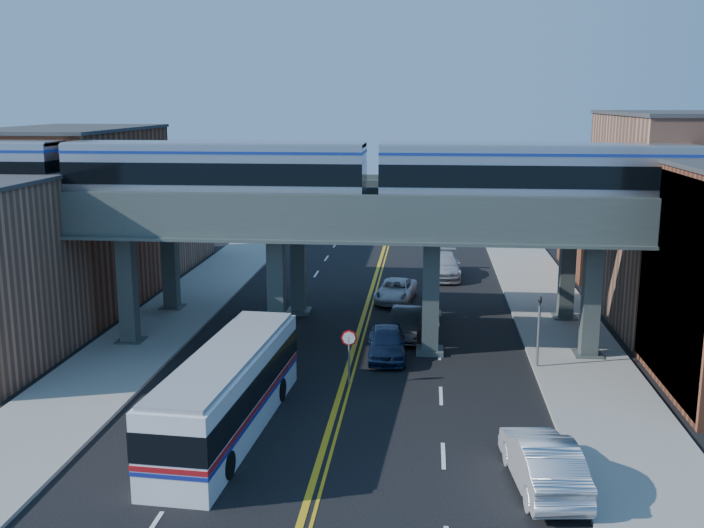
# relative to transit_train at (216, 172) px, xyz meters

# --- Properties ---
(ground) EXTENTS (120.00, 120.00, 0.00)m
(ground) POSITION_rel_transit_train_xyz_m (6.98, -8.00, -9.25)
(ground) COLOR black
(ground) RESTS_ON ground
(sidewalk_west) EXTENTS (5.00, 70.00, 0.16)m
(sidewalk_west) POSITION_rel_transit_train_xyz_m (-4.52, 2.00, -9.17)
(sidewalk_west) COLOR gray
(sidewalk_west) RESTS_ON ground
(sidewalk_east) EXTENTS (5.00, 70.00, 0.16)m
(sidewalk_east) POSITION_rel_transit_train_xyz_m (18.48, 2.00, -9.17)
(sidewalk_east) COLOR gray
(sidewalk_east) RESTS_ON ground
(building_west_b) EXTENTS (8.00, 14.00, 11.00)m
(building_west_b) POSITION_rel_transit_train_xyz_m (-11.52, 8.00, -3.75)
(building_west_b) COLOR brown
(building_west_b) RESTS_ON ground
(building_west_c) EXTENTS (8.00, 10.00, 8.00)m
(building_west_c) POSITION_rel_transit_train_xyz_m (-11.52, 21.00, -5.25)
(building_west_c) COLOR #A36E54
(building_west_c) RESTS_ON ground
(building_east_b) EXTENTS (8.00, 14.00, 12.00)m
(building_east_b) POSITION_rel_transit_train_xyz_m (25.48, 8.00, -3.25)
(building_east_b) COLOR #A36E54
(building_east_b) RESTS_ON ground
(building_east_c) EXTENTS (8.00, 10.00, 9.00)m
(building_east_c) POSITION_rel_transit_train_xyz_m (25.48, 21.00, -4.75)
(building_east_c) COLOR brown
(building_east_c) RESTS_ON ground
(mural_panel) EXTENTS (0.10, 9.50, 9.50)m
(mural_panel) POSITION_rel_transit_train_xyz_m (21.53, -4.00, -4.50)
(mural_panel) COLOR teal
(mural_panel) RESTS_ON ground
(elevated_viaduct_near) EXTENTS (52.00, 3.60, 7.40)m
(elevated_viaduct_near) POSITION_rel_transit_train_xyz_m (6.98, 0.00, -2.78)
(elevated_viaduct_near) COLOR #3C4644
(elevated_viaduct_near) RESTS_ON ground
(elevated_viaduct_far) EXTENTS (52.00, 3.60, 7.40)m
(elevated_viaduct_far) POSITION_rel_transit_train_xyz_m (6.98, 7.00, -2.78)
(elevated_viaduct_far) COLOR #3C4644
(elevated_viaduct_far) RESTS_ON ground
(transit_train) EXTENTS (46.92, 2.94, 3.43)m
(transit_train) POSITION_rel_transit_train_xyz_m (0.00, 0.00, 0.00)
(transit_train) COLOR black
(transit_train) RESTS_ON elevated_viaduct_near
(stop_sign) EXTENTS (0.76, 0.09, 2.63)m
(stop_sign) POSITION_rel_transit_train_xyz_m (7.28, -5.00, -7.50)
(stop_sign) COLOR slate
(stop_sign) RESTS_ON ground
(traffic_signal) EXTENTS (0.15, 0.18, 4.10)m
(traffic_signal) POSITION_rel_transit_train_xyz_m (16.18, -2.00, -6.95)
(traffic_signal) COLOR slate
(traffic_signal) RESTS_ON ground
(transit_bus) EXTENTS (3.50, 12.32, 3.13)m
(transit_bus) POSITION_rel_transit_train_xyz_m (3.04, -10.56, -7.64)
(transit_bus) COLOR white
(transit_bus) RESTS_ON ground
(car_lane_a) EXTENTS (2.15, 4.82, 1.61)m
(car_lane_a) POSITION_rel_transit_train_xyz_m (8.80, -0.95, -8.45)
(car_lane_a) COLOR #101D3B
(car_lane_a) RESTS_ON ground
(car_lane_b) EXTENTS (2.11, 4.93, 1.58)m
(car_lane_b) POSITION_rel_transit_train_xyz_m (9.68, 2.70, -8.46)
(car_lane_b) COLOR #2C2C2E
(car_lane_b) RESTS_ON ground
(car_lane_c) EXTENTS (2.89, 5.20, 1.37)m
(car_lane_c) POSITION_rel_transit_train_xyz_m (8.78, 10.65, -8.57)
(car_lane_c) COLOR silver
(car_lane_c) RESTS_ON ground
(car_lane_d) EXTENTS (2.50, 6.04, 1.75)m
(car_lane_d) POSITION_rel_transit_train_xyz_m (11.98, 17.91, -8.38)
(car_lane_d) COLOR #B8B9BE
(car_lane_d) RESTS_ON ground
(car_parked_curb) EXTENTS (2.56, 5.72, 1.82)m
(car_parked_curb) POSITION_rel_transit_train_xyz_m (14.77, -14.03, -8.34)
(car_parked_curb) COLOR silver
(car_parked_curb) RESTS_ON ground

